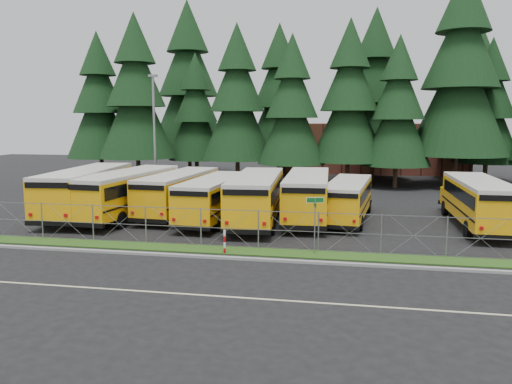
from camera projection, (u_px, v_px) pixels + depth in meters
ground at (281, 245)px, 25.96m from camera, size 120.00×120.00×0.00m
curb at (272, 260)px, 22.93m from camera, size 50.00×0.25×0.12m
grass_verge at (276, 253)px, 24.30m from camera, size 50.00×1.40×0.06m
road_lane_line at (251, 298)px, 18.17m from camera, size 50.00×0.12×0.01m
chainlink_fence at (278, 230)px, 24.84m from camera, size 44.00×0.10×2.00m
brick_building at (370, 147)px, 63.37m from camera, size 22.00×10.00×6.00m
bus_0 at (89, 192)px, 33.78m from camera, size 4.01×12.42×3.20m
bus_1 at (131, 194)px, 33.17m from camera, size 3.92×12.05×3.10m
bus_2 at (181, 194)px, 34.17m from camera, size 3.39×11.19×2.89m
bus_3 at (216, 199)px, 32.17m from camera, size 3.00×10.73×2.79m
bus_4 at (257, 198)px, 31.51m from camera, size 3.52×11.86×3.07m
bus_5 at (308, 197)px, 32.46m from camera, size 3.11×11.56×3.01m
bus_6 at (349, 200)px, 32.12m from camera, size 3.48×10.19×2.62m
bus_east at (477, 203)px, 30.07m from camera, size 2.67×11.18×2.93m
street_sign at (315, 213)px, 23.77m from camera, size 0.82×0.54×2.81m
striped_bollard at (225, 242)px, 24.11m from camera, size 0.11×0.11×1.20m
light_standard at (154, 131)px, 41.55m from camera, size 0.70×0.35×10.14m
conifer_0 at (99, 106)px, 54.31m from camera, size 7.20×7.20×15.93m
conifer_1 at (136, 98)px, 51.24m from camera, size 7.82×7.82×17.29m
conifer_2 at (196, 116)px, 55.44m from camera, size 6.24×6.24×13.81m
conifer_3 at (237, 104)px, 51.02m from camera, size 7.32×7.32×16.19m
conifer_4 at (292, 111)px, 48.48m from camera, size 6.65×6.65×14.71m
conifer_5 at (349, 103)px, 48.60m from camera, size 7.32×7.32×16.19m
conifer_6 at (398, 112)px, 47.13m from camera, size 6.50×6.50×14.37m
conifer_7 at (461, 78)px, 47.37m from camera, size 9.39×9.39×20.78m
conifer_8 at (489, 111)px, 49.98m from camera, size 6.60×6.60×14.59m
conifer_10 at (188, 88)px, 59.80m from camera, size 9.27×9.27×20.51m
conifer_11 at (279, 100)px, 57.31m from camera, size 7.84×7.84×17.35m
conifer_12 at (374, 95)px, 53.23m from camera, size 8.23×8.23×18.20m
conifer_13 at (475, 100)px, 53.46m from camera, size 7.72×7.72×17.07m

